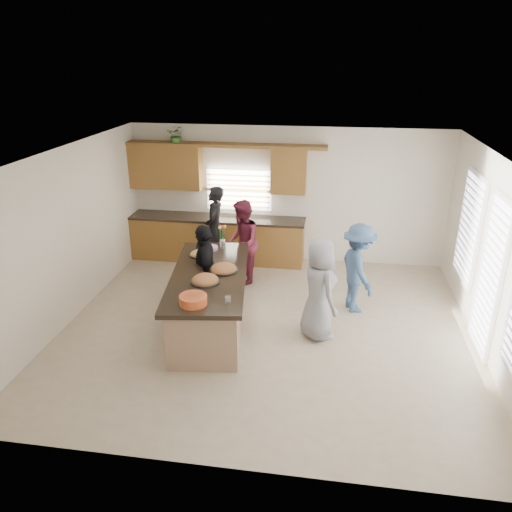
% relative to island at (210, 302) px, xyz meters
% --- Properties ---
extents(floor, '(6.50, 6.50, 0.00)m').
position_rel_island_xyz_m(floor, '(0.90, 0.11, -0.45)').
color(floor, '#C3B291').
rests_on(floor, ground).
extents(room_shell, '(6.52, 6.02, 2.81)m').
position_rel_island_xyz_m(room_shell, '(0.90, 0.11, 1.45)').
color(room_shell, silver).
rests_on(room_shell, ground).
extents(back_cabinetry, '(4.08, 0.66, 2.46)m').
position_rel_island_xyz_m(back_cabinetry, '(-0.57, 2.84, 0.46)').
color(back_cabinetry, brown).
rests_on(back_cabinetry, ground).
extents(right_wall_glazing, '(0.06, 4.00, 2.25)m').
position_rel_island_xyz_m(right_wall_glazing, '(4.12, -0.02, 0.89)').
color(right_wall_glazing, white).
rests_on(right_wall_glazing, ground).
extents(island, '(1.51, 2.83, 0.95)m').
position_rel_island_xyz_m(island, '(0.00, 0.00, 0.00)').
color(island, tan).
rests_on(island, ground).
extents(platter_front, '(0.45, 0.45, 0.18)m').
position_rel_island_xyz_m(platter_front, '(0.02, -0.32, 0.53)').
color(platter_front, black).
rests_on(platter_front, island).
extents(platter_mid, '(0.46, 0.46, 0.19)m').
position_rel_island_xyz_m(platter_mid, '(0.21, 0.13, 0.53)').
color(platter_mid, black).
rests_on(platter_mid, island).
extents(platter_back, '(0.33, 0.33, 0.13)m').
position_rel_island_xyz_m(platter_back, '(-0.34, 0.68, 0.52)').
color(platter_back, black).
rests_on(platter_back, island).
extents(salad_bowl, '(0.38, 0.38, 0.13)m').
position_rel_island_xyz_m(salad_bowl, '(0.04, -1.03, 0.57)').
color(salad_bowl, '#E45929').
rests_on(salad_bowl, island).
extents(clear_cup, '(0.08, 0.08, 0.11)m').
position_rel_island_xyz_m(clear_cup, '(0.50, -0.94, 0.55)').
color(clear_cup, white).
rests_on(clear_cup, island).
extents(plate_stack, '(0.24, 0.24, 0.05)m').
position_rel_island_xyz_m(plate_stack, '(-0.21, 1.00, 0.52)').
color(plate_stack, '#C290D2').
rests_on(plate_stack, island).
extents(flower_vase, '(0.14, 0.14, 0.41)m').
position_rel_island_xyz_m(flower_vase, '(-0.02, 1.10, 0.73)').
color(flower_vase, silver).
rests_on(flower_vase, island).
extents(potted_plant, '(0.36, 0.31, 0.39)m').
position_rel_island_xyz_m(potted_plant, '(-1.33, 2.93, 2.14)').
color(potted_plant, '#417D32').
rests_on(potted_plant, back_cabinetry).
extents(woman_left_back, '(0.43, 0.63, 1.71)m').
position_rel_island_xyz_m(woman_left_back, '(-0.47, 2.40, 0.40)').
color(woman_left_back, black).
rests_on(woman_left_back, ground).
extents(woman_left_mid, '(0.74, 0.89, 1.63)m').
position_rel_island_xyz_m(woman_left_mid, '(0.21, 1.75, 0.36)').
color(woman_left_mid, maroon).
rests_on(woman_left_mid, ground).
extents(woman_left_front, '(0.64, 1.01, 1.61)m').
position_rel_island_xyz_m(woman_left_front, '(-0.17, 0.40, 0.35)').
color(woman_left_front, black).
rests_on(woman_left_front, ground).
extents(woman_right_back, '(0.89, 1.14, 1.55)m').
position_rel_island_xyz_m(woman_right_back, '(2.33, 0.96, 0.32)').
color(woman_right_back, '#39557C').
rests_on(woman_right_back, ground).
extents(woman_right_front, '(0.83, 0.94, 1.62)m').
position_rel_island_xyz_m(woman_right_front, '(1.71, -0.00, 0.36)').
color(woman_right_front, gray).
rests_on(woman_right_front, ground).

